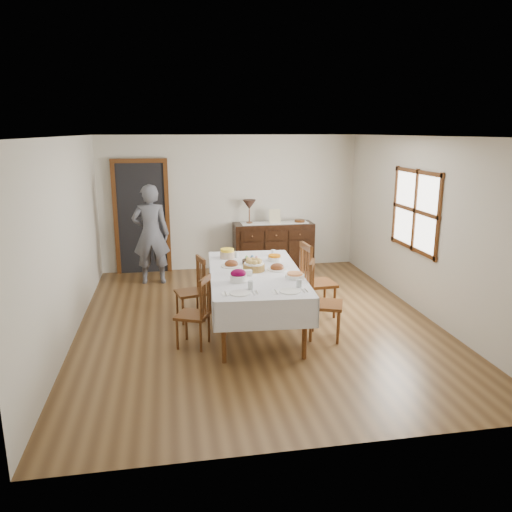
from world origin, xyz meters
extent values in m
plane|color=brown|center=(0.00, 0.00, 0.00)|extent=(6.00, 6.00, 0.00)
cube|color=silver|center=(0.00, 0.00, 2.60)|extent=(5.00, 6.00, 0.02)
cube|color=beige|center=(0.00, 3.00, 1.30)|extent=(5.00, 0.02, 2.60)
cube|color=beige|center=(0.00, -3.00, 1.30)|extent=(5.00, 0.02, 2.60)
cube|color=beige|center=(-2.50, 0.00, 1.30)|extent=(0.02, 6.00, 2.60)
cube|color=beige|center=(2.50, 0.00, 1.30)|extent=(0.02, 6.00, 2.60)
cube|color=white|center=(2.49, 0.30, 1.50)|extent=(0.02, 1.30, 1.10)
cube|color=#522B11|center=(2.48, 0.30, 1.50)|extent=(0.03, 1.46, 1.26)
cube|color=black|center=(-1.70, 2.96, 1.05)|extent=(0.90, 0.06, 2.10)
cube|color=#522B11|center=(-1.70, 2.94, 1.05)|extent=(1.04, 0.08, 2.18)
cube|color=silver|center=(-0.07, -0.24, 0.80)|extent=(1.33, 2.42, 0.04)
cylinder|color=#522B11|center=(-0.62, -1.22, 0.38)|extent=(0.06, 0.06, 0.76)
cylinder|color=#522B11|center=(0.34, -1.29, 0.38)|extent=(0.06, 0.06, 0.76)
cylinder|color=#522B11|center=(-0.48, 0.80, 0.38)|extent=(0.06, 0.06, 0.76)
cylinder|color=#522B11|center=(0.48, 0.74, 0.38)|extent=(0.06, 0.06, 0.76)
cube|color=silver|center=(-0.67, -0.20, 0.64)|extent=(0.18, 2.39, 0.36)
cube|color=silver|center=(0.53, -0.28, 0.64)|extent=(0.18, 2.39, 0.36)
cube|color=silver|center=(-0.15, -1.42, 0.64)|extent=(1.21, 0.10, 0.36)
cube|color=silver|center=(0.01, 0.94, 0.64)|extent=(1.21, 0.10, 0.36)
cube|color=#522B11|center=(-0.95, -0.67, 0.41)|extent=(0.50, 0.50, 0.04)
cylinder|color=#522B11|center=(-1.03, -0.47, 0.20)|extent=(0.03, 0.03, 0.39)
cylinder|color=#522B11|center=(-1.15, -0.75, 0.20)|extent=(0.03, 0.03, 0.39)
cylinder|color=#522B11|center=(-0.74, -0.59, 0.20)|extent=(0.03, 0.03, 0.39)
cylinder|color=#522B11|center=(-0.87, -0.88, 0.20)|extent=(0.03, 0.03, 0.39)
cylinder|color=#522B11|center=(-0.72, -0.59, 0.67)|extent=(0.04, 0.04, 0.51)
cylinder|color=#522B11|center=(-0.85, -0.89, 0.67)|extent=(0.04, 0.04, 0.51)
cube|color=#522B11|center=(-0.79, -0.74, 0.89)|extent=(0.18, 0.35, 0.07)
cylinder|color=#522B11|center=(-0.75, -0.67, 0.65)|extent=(0.02, 0.02, 0.42)
cylinder|color=#522B11|center=(-0.79, -0.74, 0.65)|extent=(0.02, 0.02, 0.42)
cylinder|color=#522B11|center=(-0.82, -0.82, 0.65)|extent=(0.02, 0.02, 0.42)
cube|color=#522B11|center=(-0.94, 0.25, 0.41)|extent=(0.46, 0.46, 0.04)
cylinder|color=#522B11|center=(-1.13, 0.36, 0.19)|extent=(0.03, 0.03, 0.39)
cylinder|color=#522B11|center=(-1.05, 0.06, 0.19)|extent=(0.03, 0.03, 0.39)
cylinder|color=#522B11|center=(-0.83, 0.44, 0.19)|extent=(0.03, 0.03, 0.39)
cylinder|color=#522B11|center=(-0.75, 0.14, 0.19)|extent=(0.03, 0.03, 0.39)
cylinder|color=#522B11|center=(-0.81, 0.45, 0.66)|extent=(0.04, 0.04, 0.51)
cylinder|color=#522B11|center=(-0.73, 0.13, 0.66)|extent=(0.04, 0.04, 0.51)
cube|color=#522B11|center=(-0.77, 0.29, 0.88)|extent=(0.12, 0.36, 0.07)
cylinder|color=#522B11|center=(-0.79, 0.37, 0.65)|extent=(0.02, 0.02, 0.42)
cylinder|color=#522B11|center=(-0.77, 0.29, 0.65)|extent=(0.02, 0.02, 0.42)
cylinder|color=#522B11|center=(-0.75, 0.21, 0.65)|extent=(0.02, 0.02, 0.42)
cube|color=#522B11|center=(0.78, -0.72, 0.46)|extent=(0.56, 0.56, 0.04)
cylinder|color=#522B11|center=(0.88, -0.94, 0.22)|extent=(0.04, 0.04, 0.44)
cylinder|color=#522B11|center=(1.01, -0.62, 0.22)|extent=(0.04, 0.04, 0.44)
cylinder|color=#522B11|center=(0.56, -0.81, 0.22)|extent=(0.04, 0.04, 0.44)
cylinder|color=#522B11|center=(0.69, -0.49, 0.22)|extent=(0.04, 0.04, 0.44)
cylinder|color=#522B11|center=(0.54, -0.82, 0.75)|extent=(0.04, 0.04, 0.57)
cylinder|color=#522B11|center=(0.67, -0.47, 0.75)|extent=(0.04, 0.04, 0.57)
cube|color=#522B11|center=(0.60, -0.64, 1.00)|extent=(0.19, 0.40, 0.08)
cylinder|color=#522B11|center=(0.57, -0.73, 0.73)|extent=(0.02, 0.02, 0.47)
cylinder|color=#522B11|center=(0.60, -0.64, 0.73)|extent=(0.02, 0.02, 0.47)
cylinder|color=#522B11|center=(0.64, -0.56, 0.73)|extent=(0.02, 0.02, 0.47)
cube|color=#522B11|center=(0.94, 0.12, 0.49)|extent=(0.50, 0.50, 0.04)
cylinder|color=#522B11|center=(1.14, -0.05, 0.23)|extent=(0.04, 0.04, 0.47)
cylinder|color=#522B11|center=(1.10, 0.32, 0.23)|extent=(0.04, 0.04, 0.47)
cylinder|color=#522B11|center=(0.77, -0.08, 0.23)|extent=(0.04, 0.04, 0.47)
cylinder|color=#522B11|center=(0.74, 0.28, 0.23)|extent=(0.04, 0.04, 0.47)
cylinder|color=#522B11|center=(0.75, -0.10, 0.79)|extent=(0.04, 0.04, 0.61)
cylinder|color=#522B11|center=(0.71, 0.29, 0.79)|extent=(0.04, 0.04, 0.61)
cube|color=#522B11|center=(0.73, 0.10, 1.06)|extent=(0.08, 0.44, 0.09)
cylinder|color=#522B11|center=(0.74, 0.00, 0.77)|extent=(0.02, 0.02, 0.50)
cylinder|color=#522B11|center=(0.73, 0.10, 0.77)|extent=(0.02, 0.02, 0.50)
cylinder|color=#522B11|center=(0.72, 0.20, 0.77)|extent=(0.02, 0.02, 0.50)
cube|color=black|center=(0.80, 2.72, 0.46)|extent=(1.55, 0.52, 0.93)
cube|color=black|center=(0.34, 2.45, 0.74)|extent=(0.43, 0.02, 0.19)
sphere|color=brown|center=(0.34, 2.43, 0.74)|extent=(0.03, 0.03, 0.03)
cube|color=black|center=(0.80, 2.45, 0.74)|extent=(0.43, 0.02, 0.19)
sphere|color=brown|center=(0.80, 2.43, 0.74)|extent=(0.03, 0.03, 0.03)
cube|color=black|center=(1.27, 2.45, 0.74)|extent=(0.43, 0.02, 0.19)
sphere|color=brown|center=(1.27, 2.43, 0.74)|extent=(0.03, 0.03, 0.03)
imported|color=#565761|center=(-1.52, 2.21, 0.95)|extent=(0.61, 0.40, 1.90)
cylinder|color=olive|center=(-0.08, -0.19, 0.87)|extent=(0.30, 0.30, 0.09)
cylinder|color=white|center=(-0.08, -0.19, 0.92)|extent=(0.27, 0.27, 0.02)
sphere|color=tan|center=(-0.01, -0.19, 0.95)|extent=(0.08, 0.08, 0.08)
sphere|color=tan|center=(-0.03, -0.14, 0.95)|extent=(0.08, 0.08, 0.08)
sphere|color=tan|center=(-0.08, -0.12, 0.95)|extent=(0.08, 0.08, 0.08)
sphere|color=tan|center=(-0.13, -0.14, 0.95)|extent=(0.08, 0.08, 0.08)
sphere|color=tan|center=(-0.16, -0.19, 0.95)|extent=(0.08, 0.08, 0.08)
sphere|color=tan|center=(-0.13, -0.25, 0.95)|extent=(0.08, 0.08, 0.08)
sphere|color=tan|center=(-0.08, -0.27, 0.95)|extent=(0.08, 0.08, 0.08)
sphere|color=tan|center=(-0.03, -0.25, 0.95)|extent=(0.08, 0.08, 0.08)
cylinder|color=black|center=(-0.05, 0.18, 0.85)|extent=(0.27, 0.27, 0.06)
ellipsoid|color=#E07F86|center=(0.02, 0.18, 0.90)|extent=(0.05, 0.05, 0.06)
ellipsoid|color=#6D9FDE|center=(-0.03, 0.25, 0.90)|extent=(0.05, 0.05, 0.06)
ellipsoid|color=#85D073|center=(-0.11, 0.22, 0.90)|extent=(0.05, 0.05, 0.06)
ellipsoid|color=#F9B159|center=(-0.11, 0.13, 0.90)|extent=(0.05, 0.05, 0.06)
ellipsoid|color=#C394EB|center=(-0.03, 0.11, 0.90)|extent=(0.05, 0.05, 0.06)
cylinder|color=white|center=(-0.36, 0.07, 0.83)|extent=(0.29, 0.29, 0.02)
ellipsoid|color=brown|center=(-0.36, 0.07, 0.86)|extent=(0.19, 0.16, 0.11)
cylinder|color=white|center=(0.24, -0.22, 0.83)|extent=(0.27, 0.27, 0.02)
ellipsoid|color=brown|center=(0.24, -0.22, 0.86)|extent=(0.19, 0.16, 0.11)
cylinder|color=white|center=(-0.36, -0.66, 0.86)|extent=(0.21, 0.21, 0.08)
ellipsoid|color=#61002C|center=(-0.36, -0.66, 0.93)|extent=(0.20, 0.17, 0.11)
cylinder|color=white|center=(0.30, 0.27, 0.85)|extent=(0.20, 0.20, 0.06)
cylinder|color=orange|center=(0.30, 0.27, 0.90)|extent=(0.18, 0.18, 0.03)
cylinder|color=tan|center=(-0.36, 0.56, 0.87)|extent=(0.22, 0.22, 0.10)
cylinder|color=yellow|center=(-0.36, 0.56, 0.94)|extent=(0.20, 0.20, 0.04)
cylinder|color=white|center=(0.38, -0.63, 0.84)|extent=(0.25, 0.25, 0.05)
cylinder|color=#F39352|center=(0.38, -0.63, 0.88)|extent=(0.20, 0.20, 0.02)
cube|color=white|center=(-0.22, -0.41, 0.86)|extent=(0.15, 0.10, 0.07)
cylinder|color=white|center=(-0.41, -1.14, 0.83)|extent=(0.25, 0.25, 0.01)
cube|color=white|center=(-0.58, -1.14, 0.82)|extent=(0.09, 0.12, 0.01)
cube|color=silver|center=(-0.58, -1.14, 0.83)|extent=(0.03, 0.16, 0.01)
cube|color=silver|center=(-0.25, -1.14, 0.82)|extent=(0.02, 0.18, 0.01)
cube|color=silver|center=(-0.21, -1.14, 0.82)|extent=(0.03, 0.14, 0.01)
cylinder|color=silver|center=(-0.26, -0.99, 0.87)|extent=(0.07, 0.07, 0.10)
cylinder|color=white|center=(0.18, -1.17, 0.83)|extent=(0.25, 0.25, 0.01)
cube|color=white|center=(0.01, -1.17, 0.82)|extent=(0.09, 0.12, 0.01)
cube|color=silver|center=(0.01, -1.17, 0.83)|extent=(0.03, 0.16, 0.01)
cube|color=silver|center=(0.34, -1.17, 0.82)|extent=(0.02, 0.18, 0.01)
cube|color=silver|center=(0.38, -1.17, 0.82)|extent=(0.03, 0.14, 0.01)
cylinder|color=silver|center=(0.33, -1.02, 0.87)|extent=(0.07, 0.07, 0.10)
cylinder|color=silver|center=(-0.22, 0.56, 0.87)|extent=(0.07, 0.07, 0.09)
cylinder|color=silver|center=(0.35, 0.59, 0.87)|extent=(0.06, 0.06, 0.09)
cube|color=white|center=(0.83, 2.73, 0.93)|extent=(1.30, 0.35, 0.01)
cylinder|color=brown|center=(0.34, 2.75, 0.94)|extent=(0.12, 0.12, 0.03)
cylinder|color=brown|center=(0.34, 2.75, 1.08)|extent=(0.02, 0.02, 0.25)
cone|color=#3A251D|center=(0.34, 2.75, 1.30)|extent=(0.26, 0.26, 0.18)
cube|color=beige|center=(0.82, 2.66, 1.07)|extent=(0.22, 0.08, 0.28)
cylinder|color=#522B11|center=(1.32, 2.69, 0.96)|extent=(0.20, 0.20, 0.06)
camera|label=1|loc=(-1.19, -6.63, 2.67)|focal=35.00mm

